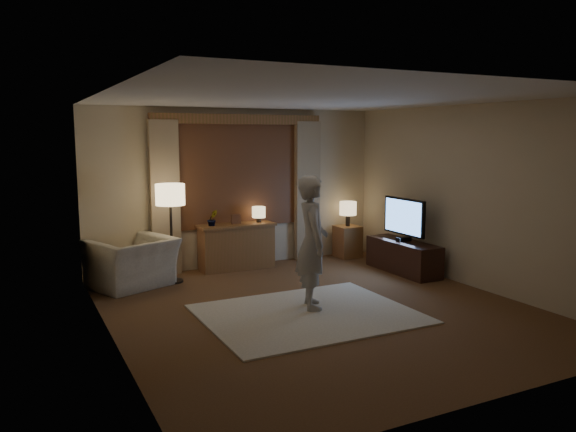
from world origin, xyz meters
TOP-DOWN VIEW (x-y plane):
  - room at (0.00, 0.50)m, footprint 5.04×5.54m
  - rug at (-0.24, -0.12)m, footprint 2.50×2.00m
  - sideboard at (-0.14, 2.50)m, footprint 1.20×0.40m
  - picture_frame at (-0.14, 2.50)m, footprint 0.16×0.02m
  - plant at (-0.54, 2.50)m, footprint 0.17×0.13m
  - table_lamp_sideboard at (0.26, 2.50)m, footprint 0.22×0.22m
  - floor_lamp at (-1.30, 2.13)m, footprint 0.43×0.43m
  - armchair at (-1.88, 2.12)m, footprint 1.37×1.29m
  - side_table at (1.97, 2.45)m, footprint 0.40×0.40m
  - table_lamp_side at (1.97, 2.45)m, footprint 0.30×0.30m
  - tv_stand at (2.15, 1.10)m, footprint 0.45×1.40m
  - tv at (2.15, 1.10)m, footprint 0.23×0.95m
  - person at (-0.07, 0.08)m, footprint 0.57×0.70m

SIDE VIEW (x-z plane):
  - rug at x=-0.24m, z-range 0.00..0.02m
  - tv_stand at x=2.15m, z-range 0.00..0.50m
  - side_table at x=1.97m, z-range 0.00..0.56m
  - sideboard at x=-0.14m, z-range 0.00..0.70m
  - armchair at x=-1.88m, z-range 0.00..0.71m
  - picture_frame at x=-0.14m, z-range 0.70..0.90m
  - plant at x=-0.54m, z-range 0.70..1.00m
  - person at x=-0.07m, z-range 0.02..1.68m
  - table_lamp_side at x=1.97m, z-range 0.65..1.09m
  - tv at x=2.15m, z-range 0.54..1.22m
  - table_lamp_sideboard at x=0.26m, z-range 0.75..1.05m
  - floor_lamp at x=-1.30m, z-range 0.50..1.96m
  - room at x=0.00m, z-range 0.01..2.65m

